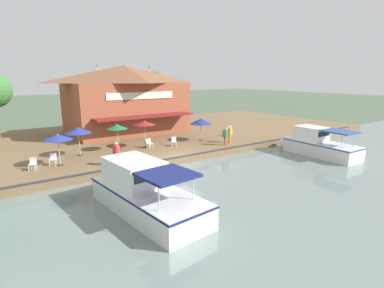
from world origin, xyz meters
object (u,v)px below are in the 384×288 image
object	(u,v)px
patio_umbrella_mid_patio_left	(201,121)
waterfront_restaurant	(126,99)
cafe_chair_under_first_umbrella	(227,131)
person_mid_patio	(225,134)
motorboat_distant_upstream	(138,190)
cafe_chair_far_corner_seat	(174,141)
cafe_chair_facing_river	(33,163)
cafe_chair_mid_patio	(149,143)
person_near_entrance	(116,151)
patio_umbrella_near_quay_edge	(145,123)
person_at_quay_edge	(230,132)
motorboat_second_along	(314,144)
tree_upstream_bank	(152,89)
patio_umbrella_by_entrance	(78,131)
patio_umbrella_back_row	(58,137)
patio_umbrella_far_corner	(117,127)
cafe_chair_back_row_seat	(230,129)
cafe_chair_beside_entrance	(53,159)

from	to	relation	value
patio_umbrella_mid_patio_left	waterfront_restaurant	bearing A→B (deg)	-155.53
cafe_chair_under_first_umbrella	person_mid_patio	size ratio (longest dim) A/B	0.52
waterfront_restaurant	motorboat_distant_upstream	distance (m)	20.36
cafe_chair_far_corner_seat	motorboat_distant_upstream	distance (m)	12.09
cafe_chair_facing_river	cafe_chair_mid_patio	world-z (taller)	same
person_near_entrance	patio_umbrella_near_quay_edge	bearing A→B (deg)	133.39
person_at_quay_edge	motorboat_second_along	size ratio (longest dim) A/B	0.22
person_mid_patio	tree_upstream_bank	world-z (taller)	tree_upstream_bank
person_mid_patio	patio_umbrella_by_entrance	bearing A→B (deg)	-107.66
cafe_chair_under_first_umbrella	person_at_quay_edge	size ratio (longest dim) A/B	0.52
patio_umbrella_by_entrance	cafe_chair_facing_river	bearing A→B (deg)	-60.07
patio_umbrella_mid_patio_left	cafe_chair_mid_patio	distance (m)	5.93
patio_umbrella_back_row	cafe_chair_far_corner_seat	distance (m)	10.11
cafe_chair_mid_patio	motorboat_second_along	xyz separation A→B (m)	(8.44, 12.03, -0.12)
patio_umbrella_far_corner	person_near_entrance	xyz separation A→B (m)	(4.25, -1.77, -0.98)
cafe_chair_under_first_umbrella	motorboat_distant_upstream	size ratio (longest dim) A/B	0.10
cafe_chair_far_corner_seat	person_at_quay_edge	size ratio (longest dim) A/B	0.52
cafe_chair_far_corner_seat	tree_upstream_bank	size ratio (longest dim) A/B	0.12
cafe_chair_under_first_umbrella	cafe_chair_back_row_seat	bearing A→B (deg)	126.71
cafe_chair_under_first_umbrella	cafe_chair_facing_river	bearing A→B (deg)	-85.33
cafe_chair_beside_entrance	cafe_chair_under_first_umbrella	size ratio (longest dim) A/B	1.00
cafe_chair_back_row_seat	tree_upstream_bank	size ratio (longest dim) A/B	0.12
person_at_quay_edge	cafe_chair_mid_patio	bearing A→B (deg)	-107.88
patio_umbrella_far_corner	cafe_chair_mid_patio	bearing A→B (deg)	74.44
patio_umbrella_mid_patio_left	cafe_chair_far_corner_seat	xyz separation A→B (m)	(0.56, -3.51, -1.46)
patio_umbrella_near_quay_edge	patio_umbrella_far_corner	xyz separation A→B (m)	(-0.24, -2.48, -0.13)
waterfront_restaurant	cafe_chair_under_first_umbrella	distance (m)	12.14
cafe_chair_under_first_umbrella	motorboat_second_along	xyz separation A→B (m)	(8.71, 2.56, -0.12)
patio_umbrella_mid_patio_left	patio_umbrella_back_row	distance (m)	13.53
patio_umbrella_by_entrance	cafe_chair_beside_entrance	bearing A→B (deg)	-55.54
motorboat_second_along	tree_upstream_bank	xyz separation A→B (m)	(-23.55, -3.68, 4.13)
person_mid_patio	tree_upstream_bank	distance (m)	18.56
waterfront_restaurant	patio_umbrella_by_entrance	xyz separation A→B (m)	(8.11, -7.46, -1.75)
waterfront_restaurant	motorboat_second_along	distance (m)	20.54
cafe_chair_facing_river	cafe_chair_mid_patio	xyz separation A→B (m)	(-1.28, 9.48, 0.00)
patio_umbrella_mid_patio_left	motorboat_second_along	size ratio (longest dim) A/B	0.30
patio_umbrella_near_quay_edge	patio_umbrella_mid_patio_left	bearing A→B (deg)	85.29
patio_umbrella_mid_patio_left	person_at_quay_edge	size ratio (longest dim) A/B	1.38
cafe_chair_far_corner_seat	person_mid_patio	size ratio (longest dim) A/B	0.52
cafe_chair_mid_patio	motorboat_second_along	bearing A→B (deg)	54.94
waterfront_restaurant	cafe_chair_facing_river	xyz separation A→B (m)	(10.24, -11.16, -3.33)
cafe_chair_facing_river	cafe_chair_mid_patio	bearing A→B (deg)	97.69
patio_umbrella_far_corner	tree_upstream_bank	xyz separation A→B (m)	(-14.39, 10.95, 2.41)
patio_umbrella_mid_patio_left	cafe_chair_beside_entrance	world-z (taller)	patio_umbrella_mid_patio_left
cafe_chair_facing_river	cafe_chair_under_first_umbrella	xyz separation A→B (m)	(-1.55, 18.95, 0.00)
cafe_chair_far_corner_seat	motorboat_distant_upstream	world-z (taller)	motorboat_distant_upstream
patio_umbrella_near_quay_edge	cafe_chair_mid_patio	distance (m)	1.80
waterfront_restaurant	cafe_chair_back_row_seat	bearing A→B (deg)	49.51
person_near_entrance	cafe_chair_beside_entrance	bearing A→B (deg)	-126.82
cafe_chair_beside_entrance	cafe_chair_far_corner_seat	world-z (taller)	same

